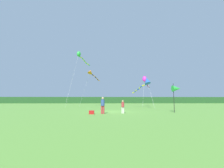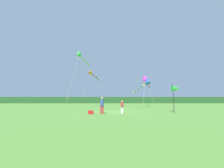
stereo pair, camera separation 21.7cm
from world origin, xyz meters
name	(u,v)px [view 1 (the left image)]	position (x,y,z in m)	size (l,w,h in m)	color
ground_plane	(114,112)	(0.00, 0.00, 0.00)	(120.00, 120.00, 0.00)	#5B9338
distant_treeline	(109,100)	(0.00, 45.00, 1.34)	(108.00, 2.19, 2.69)	#234C23
person_adult	(103,104)	(-1.19, -2.67, 0.93)	(0.36, 0.36, 1.66)	#B23338
person_child	(123,106)	(0.87, -2.28, 0.74)	(0.29, 0.29, 1.33)	silver
cooler_box	(92,112)	(-2.25, -2.97, 0.17)	(0.49, 0.39, 0.35)	red
banner_flag_pole	(176,89)	(6.93, -1.51, 2.60)	(0.90, 0.70, 3.20)	black
kite_blue	(146,82)	(5.99, 7.79, 4.54)	(2.38, 7.44, 5.47)	#B2B2B2
kite_orange	(91,73)	(-4.89, 18.53, 8.24)	(3.75, 9.45, 9.12)	#B2B2B2
kite_green	(80,55)	(-6.71, 13.01, 10.92)	(3.22, 8.28, 11.79)	#B2B2B2
kite_magenta	(145,80)	(7.38, 13.39, 5.64)	(3.31, 6.26, 6.55)	#B2B2B2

